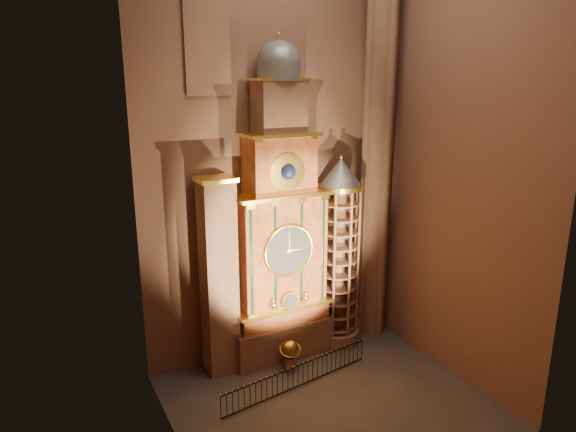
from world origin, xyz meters
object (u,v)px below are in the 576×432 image
stair_turret (339,255)px  celestial_globe (290,352)px  astronomical_clock (280,238)px  iron_railing (298,376)px  portrait_tower (219,277)px

stair_turret → celestial_globe: bearing=-159.7°
stair_turret → celestial_globe: stair_turret is taller
astronomical_clock → iron_railing: astronomical_clock is taller
stair_turret → celestial_globe: 5.88m
astronomical_clock → stair_turret: size_ratio=1.55×
celestial_globe → iron_railing: 1.74m
portrait_tower → stair_turret: bearing=-2.3°
iron_railing → stair_turret: bearing=35.8°
portrait_tower → astronomical_clock: bearing=-0.3°
portrait_tower → celestial_globe: size_ratio=6.26×
astronomical_clock → stair_turret: bearing=-4.3°
stair_turret → astronomical_clock: bearing=175.7°
astronomical_clock → celestial_globe: size_ratio=10.26×
astronomical_clock → iron_railing: size_ratio=1.97×
astronomical_clock → portrait_tower: (-3.40, 0.02, -1.53)m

